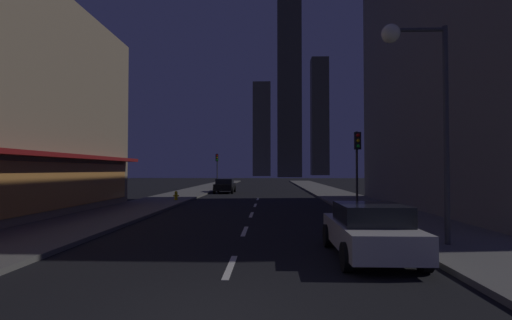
# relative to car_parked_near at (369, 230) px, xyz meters

# --- Properties ---
(ground_plane) EXTENTS (78.00, 136.00, 0.10)m
(ground_plane) POSITION_rel_car_parked_near_xyz_m (-3.60, 27.78, -0.79)
(ground_plane) COLOR black
(sidewalk_right) EXTENTS (4.00, 76.00, 0.15)m
(sidewalk_right) POSITION_rel_car_parked_near_xyz_m (3.40, 27.78, -0.67)
(sidewalk_right) COLOR #605E59
(sidewalk_right) RESTS_ON ground
(sidewalk_left) EXTENTS (4.00, 76.00, 0.15)m
(sidewalk_left) POSITION_rel_car_parked_near_xyz_m (-10.60, 27.78, -0.67)
(sidewalk_left) COLOR #605E59
(sidewalk_left) RESTS_ON ground
(lane_marking_center) EXTENTS (0.16, 28.20, 0.01)m
(lane_marking_center) POSITION_rel_car_parked_near_xyz_m (-3.60, 6.78, -0.73)
(lane_marking_center) COLOR silver
(lane_marking_center) RESTS_ON ground
(building_apartment_right) EXTENTS (11.00, 20.00, 17.26)m
(building_apartment_right) POSITION_rel_car_parked_near_xyz_m (10.90, 11.78, 7.89)
(building_apartment_right) COLOR slate
(building_apartment_right) RESTS_ON ground
(skyscraper_distant_tall) EXTENTS (6.76, 7.42, 35.90)m
(skyscraper_distant_tall) POSITION_rel_car_parked_near_xyz_m (-5.66, 133.04, 17.21)
(skyscraper_distant_tall) COLOR brown
(skyscraper_distant_tall) RESTS_ON ground
(skyscraper_distant_mid) EXTENTS (7.62, 7.09, 68.32)m
(skyscraper_distant_mid) POSITION_rel_car_parked_near_xyz_m (3.75, 110.25, 33.42)
(skyscraper_distant_mid) COLOR #3F3C2F
(skyscraper_distant_mid) RESTS_ON ground
(skyscraper_distant_short) EXTENTS (7.59, 7.13, 52.18)m
(skyscraper_distant_short) POSITION_rel_car_parked_near_xyz_m (19.68, 155.69, 25.35)
(skyscraper_distant_short) COLOR #433F32
(skyscraper_distant_short) RESTS_ON ground
(skyscraper_distant_slender) EXTENTS (5.18, 7.71, 74.04)m
(skyscraper_distant_slender) POSITION_rel_car_parked_near_xyz_m (33.63, 106.52, 36.28)
(skyscraper_distant_slender) COLOR #312E25
(skyscraper_distant_slender) RESTS_ON ground
(car_parked_near) EXTENTS (1.98, 4.24, 1.45)m
(car_parked_near) POSITION_rel_car_parked_near_xyz_m (0.00, 0.00, 0.00)
(car_parked_near) COLOR silver
(car_parked_near) RESTS_ON ground
(car_parked_far) EXTENTS (1.98, 4.24, 1.45)m
(car_parked_far) POSITION_rel_car_parked_near_xyz_m (-7.20, 27.59, 0.00)
(car_parked_far) COLOR black
(car_parked_far) RESTS_ON ground
(fire_hydrant_far_left) EXTENTS (0.42, 0.30, 0.65)m
(fire_hydrant_far_left) POSITION_rel_car_parked_near_xyz_m (-9.50, 16.94, -0.29)
(fire_hydrant_far_left) COLOR gold
(fire_hydrant_far_left) RESTS_ON sidewalk_left
(traffic_light_near_right) EXTENTS (0.32, 0.48, 4.20)m
(traffic_light_near_right) POSITION_rel_car_parked_near_xyz_m (1.90, 9.36, 2.45)
(traffic_light_near_right) COLOR #2D2D2D
(traffic_light_near_right) RESTS_ON sidewalk_right
(traffic_light_far_left) EXTENTS (0.32, 0.48, 4.20)m
(traffic_light_far_left) POSITION_rel_car_parked_near_xyz_m (-9.10, 35.22, 2.45)
(traffic_light_far_left) COLOR #2D2D2D
(traffic_light_far_left) RESTS_ON sidewalk_left
(street_lamp_right) EXTENTS (1.96, 0.56, 6.58)m
(street_lamp_right) POSITION_rel_car_parked_near_xyz_m (1.78, 1.18, 4.33)
(street_lamp_right) COLOR #38383D
(street_lamp_right) RESTS_ON sidewalk_right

